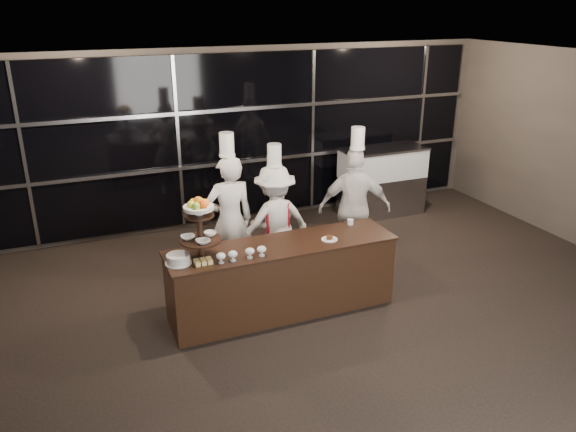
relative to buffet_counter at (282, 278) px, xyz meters
name	(u,v)px	position (x,y,z in m)	size (l,w,h in m)	color
room	(415,247)	(0.65, -1.76, 1.03)	(10.00, 10.00, 10.00)	black
window_wall	(248,137)	(0.65, 3.17, 1.04)	(8.60, 0.10, 2.80)	black
buffet_counter	(282,278)	(0.00, 0.00, 0.00)	(2.84, 0.74, 0.92)	black
display_stand	(200,224)	(-1.00, 0.00, 0.87)	(0.48, 0.48, 0.74)	black
compotes	(241,253)	(-0.59, -0.22, 0.54)	(0.60, 0.11, 0.12)	silver
layer_cake	(178,259)	(-1.28, -0.05, 0.51)	(0.30, 0.30, 0.11)	white
pastry_squares	(203,262)	(-1.02, -0.17, 0.48)	(0.20, 0.13, 0.05)	#F4D777
small_plate	(329,239)	(0.59, -0.10, 0.47)	(0.20, 0.20, 0.05)	white
chef_cup	(350,222)	(1.07, 0.25, 0.49)	(0.08, 0.08, 0.07)	white
display_case	(382,178)	(2.97, 2.54, 0.22)	(1.53, 0.67, 1.24)	#A5A5AA
chef_a	(230,219)	(-0.35, 1.02, 0.46)	(0.66, 0.44, 2.11)	silver
chef_b	(275,224)	(0.32, 1.09, 0.26)	(0.73, 0.59, 1.72)	silver
chef_c	(275,220)	(0.31, 1.04, 0.34)	(1.06, 0.64, 1.90)	white
chef_d	(355,207)	(1.46, 0.85, 0.43)	(1.12, 0.79, 2.07)	white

